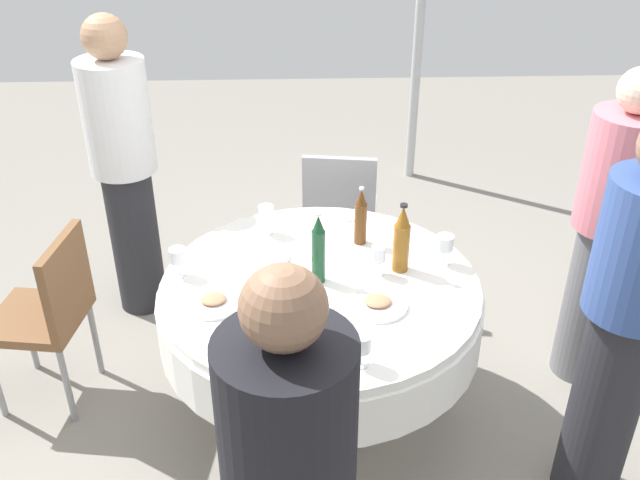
{
  "coord_description": "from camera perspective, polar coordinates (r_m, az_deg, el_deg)",
  "views": [
    {
      "loc": [
        -0.09,
        -2.48,
        2.42
      ],
      "look_at": [
        0.0,
        0.0,
        0.95
      ],
      "focal_mm": 40.07,
      "sensor_mm": 36.0,
      "label": 1
    }
  ],
  "objects": [
    {
      "name": "chair_outer",
      "position": [
        3.45,
        -20.69,
        -5.04
      ],
      "size": [
        0.45,
        0.45,
        0.87
      ],
      "rotation": [
        0.0,
        0.0,
        1.43
      ],
      "color": "brown",
      "rests_on": "ground_plane"
    },
    {
      "name": "wine_glass_far",
      "position": [
        3.31,
        -4.33,
        2.03
      ],
      "size": [
        0.07,
        0.07,
        0.14
      ],
      "color": "white",
      "rests_on": "dining_table"
    },
    {
      "name": "plate_east",
      "position": [
        3.16,
        -4.77,
        -1.42
      ],
      "size": [
        0.26,
        0.26,
        0.02
      ],
      "color": "white",
      "rests_on": "dining_table"
    },
    {
      "name": "plate_mid",
      "position": [
        2.83,
        -1.63,
        -5.49
      ],
      "size": [
        0.26,
        0.26,
        0.04
      ],
      "color": "white",
      "rests_on": "dining_table"
    },
    {
      "name": "tent_pole_main",
      "position": [
        5.27,
        8.02,
        17.69
      ],
      "size": [
        0.07,
        0.07,
        2.52
      ],
      "primitive_type": "cylinder",
      "color": "#B2B5B7",
      "rests_on": "ground_plane"
    },
    {
      "name": "knife_right",
      "position": [
        3.45,
        1.8,
        1.55
      ],
      "size": [
        0.18,
        0.02,
        0.0
      ],
      "primitive_type": "cube",
      "rotation": [
        0.0,
        0.0,
        3.16
      ],
      "color": "silver",
      "rests_on": "dining_table"
    },
    {
      "name": "dining_table",
      "position": [
        3.09,
        0.0,
        -5.68
      ],
      "size": [
        1.38,
        1.38,
        0.74
      ],
      "color": "white",
      "rests_on": "ground_plane"
    },
    {
      "name": "wine_glass_mid",
      "position": [
        3.06,
        -11.3,
        -1.33
      ],
      "size": [
        0.07,
        0.07,
        0.13
      ],
      "color": "white",
      "rests_on": "dining_table"
    },
    {
      "name": "wine_glass_left",
      "position": [
        3.12,
        9.95,
        -0.28
      ],
      "size": [
        0.07,
        0.07,
        0.14
      ],
      "color": "white",
      "rests_on": "dining_table"
    },
    {
      "name": "person_west",
      "position": [
        3.85,
        -15.37,
        5.68
      ],
      "size": [
        0.34,
        0.34,
        1.64
      ],
      "rotation": [
        0.0,
        0.0,
        0.82
      ],
      "color": "#26262B",
      "rests_on": "ground_plane"
    },
    {
      "name": "person_left",
      "position": [
        3.48,
        22.05,
        0.78
      ],
      "size": [
        0.34,
        0.34,
        1.56
      ],
      "rotation": [
        0.0,
        0.0,
        -1.37
      ],
      "color": "slate",
      "rests_on": "ground_plane"
    },
    {
      "name": "bottle_dark_green_right",
      "position": [
        2.93,
        -0.13,
        -0.78
      ],
      "size": [
        0.06,
        0.06,
        0.32
      ],
      "color": "#194728",
      "rests_on": "dining_table"
    },
    {
      "name": "bottle_brown_front",
      "position": [
        3.22,
        3.27,
        1.81
      ],
      "size": [
        0.06,
        0.06,
        0.28
      ],
      "color": "#593314",
      "rests_on": "dining_table"
    },
    {
      "name": "wine_glass_south",
      "position": [
        2.53,
        3.3,
        -8.26
      ],
      "size": [
        0.07,
        0.07,
        0.13
      ],
      "color": "white",
      "rests_on": "dining_table"
    },
    {
      "name": "bottle_amber_west",
      "position": [
        3.03,
        6.53,
        0.02
      ],
      "size": [
        0.07,
        0.07,
        0.32
      ],
      "color": "#8C5619",
      "rests_on": "dining_table"
    },
    {
      "name": "person_front",
      "position": [
        2.8,
        23.31,
        -5.93
      ],
      "size": [
        0.34,
        0.34,
        1.65
      ],
      "rotation": [
        0.0,
        0.0,
        4.3
      ],
      "color": "#26262B",
      "rests_on": "ground_plane"
    },
    {
      "name": "wine_glass_outer",
      "position": [
        3.01,
        4.69,
        -1.19
      ],
      "size": [
        0.06,
        0.06,
        0.14
      ],
      "color": "white",
      "rests_on": "dining_table"
    },
    {
      "name": "plate_inner",
      "position": [
        2.86,
        4.62,
        -5.1
      ],
      "size": [
        0.24,
        0.24,
        0.04
      ],
      "color": "white",
      "rests_on": "dining_table"
    },
    {
      "name": "plate_near",
      "position": [
        2.9,
        -8.5,
        -4.9
      ],
      "size": [
        0.23,
        0.23,
        0.04
      ],
      "color": "white",
      "rests_on": "dining_table"
    },
    {
      "name": "chair_south",
      "position": [
        4.05,
        1.63,
        2.62
      ],
      "size": [
        0.45,
        0.45,
        0.87
      ],
      "rotation": [
        0.0,
        0.0,
        -0.14
      ],
      "color": "#99999E",
      "rests_on": "ground_plane"
    },
    {
      "name": "ground_plane",
      "position": [
        3.47,
        0.0,
        -13.57
      ],
      "size": [
        10.0,
        10.0,
        0.0
      ],
      "primitive_type": "plane",
      "color": "gray"
    }
  ]
}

